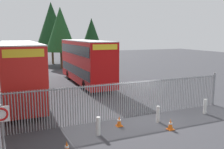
# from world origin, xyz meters

# --- Properties ---
(ground_plane) EXTENTS (100.00, 100.00, 0.00)m
(ground_plane) POSITION_xyz_m (0.00, 8.00, 0.00)
(ground_plane) COLOR #3D3D42
(palisade_fence) EXTENTS (14.43, 0.14, 2.35)m
(palisade_fence) POSITION_xyz_m (-0.97, 0.00, 1.18)
(palisade_fence) COLOR gray
(palisade_fence) RESTS_ON ground
(double_decker_bus_near_gate) EXTENTS (2.54, 10.81, 4.42)m
(double_decker_bus_near_gate) POSITION_xyz_m (-6.37, 6.49, 2.42)
(double_decker_bus_near_gate) COLOR red
(double_decker_bus_near_gate) RESTS_ON ground
(double_decker_bus_behind_fence_left) EXTENTS (2.54, 10.81, 4.42)m
(double_decker_bus_behind_fence_left) POSITION_xyz_m (0.05, 10.90, 2.42)
(double_decker_bus_behind_fence_left) COLOR #B70C0C
(double_decker_bus_behind_fence_left) RESTS_ON ground
(bollard_near_left) EXTENTS (0.20, 0.20, 0.95)m
(bollard_near_left) POSITION_xyz_m (-3.23, -1.80, 0.47)
(bollard_near_left) COLOR silver
(bollard_near_left) RESTS_ON ground
(bollard_center_front) EXTENTS (0.20, 0.20, 0.95)m
(bollard_center_front) POSITION_xyz_m (0.56, -1.40, 0.47)
(bollard_center_front) COLOR silver
(bollard_center_front) RESTS_ON ground
(bollard_near_right) EXTENTS (0.20, 0.20, 0.95)m
(bollard_near_right) POSITION_xyz_m (4.17, -1.31, 0.47)
(bollard_near_right) COLOR silver
(bollard_near_right) RESTS_ON ground
(traffic_cone_by_gate) EXTENTS (0.34, 0.34, 0.59)m
(traffic_cone_by_gate) POSITION_xyz_m (-1.76, -1.10, 0.29)
(traffic_cone_by_gate) COLOR orange
(traffic_cone_by_gate) RESTS_ON ground
(traffic_cone_mid_forecourt) EXTENTS (0.34, 0.34, 0.59)m
(traffic_cone_mid_forecourt) POSITION_xyz_m (0.53, -2.62, 0.29)
(traffic_cone_mid_forecourt) COLOR orange
(traffic_cone_mid_forecourt) RESTS_ON ground
(traffic_cone_near_kerb) EXTENTS (0.34, 0.34, 0.59)m
(traffic_cone_near_kerb) POSITION_xyz_m (-5.12, -3.12, 0.29)
(traffic_cone_near_kerb) COLOR orange
(traffic_cone_near_kerb) RESTS_ON ground
(speed_limit_sign_post) EXTENTS (0.60, 0.14, 2.40)m
(speed_limit_sign_post) POSITION_xyz_m (-7.53, -3.03, 1.78)
(speed_limit_sign_post) COLOR slate
(speed_limit_sign_post) RESTS_ON ground
(tree_tall_back) EXTENTS (3.68, 3.68, 7.90)m
(tree_tall_back) POSITION_xyz_m (6.96, 29.58, 5.25)
(tree_tall_back) COLOR #4C3823
(tree_tall_back) RESTS_ON ground
(tree_short_side) EXTENTS (5.25, 5.25, 10.39)m
(tree_short_side) POSITION_xyz_m (-0.06, 29.86, 6.63)
(tree_short_side) COLOR #4C3823
(tree_short_side) RESTS_ON ground
(tree_mid_row) EXTENTS (4.53, 4.53, 8.98)m
(tree_mid_row) POSITION_xyz_m (0.17, 23.54, 5.73)
(tree_mid_row) COLOR #4C3823
(tree_mid_row) RESTS_ON ground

